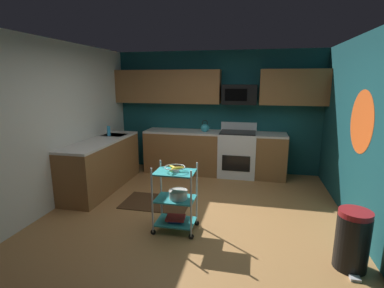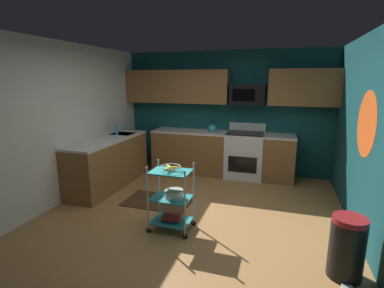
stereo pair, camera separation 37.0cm
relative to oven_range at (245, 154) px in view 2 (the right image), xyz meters
The scene contains 17 objects.
floor 2.22m from the oven_range, 103.32° to the right, with size 4.40×4.80×0.04m, color #A87542.
wall_back 1.02m from the oven_range, 146.79° to the left, with size 4.52×0.06×2.60m, color #14474C.
wall_left 3.54m from the oven_range, 142.36° to the right, with size 0.06×4.80×2.60m, color silver.
wall_right 2.85m from the oven_range, 50.54° to the right, with size 0.06×4.80×2.60m, color #14474C.
wall_flower_decal 2.66m from the oven_range, 46.60° to the right, with size 0.84×0.84×0.00m, color #E5591E.
counter_run 1.37m from the oven_range, 157.64° to the right, with size 3.69×2.58×0.92m.
oven_range is the anchor object (origin of this frame).
upper_cabinets 1.51m from the oven_range, 167.85° to the left, with size 4.40×0.33×0.70m.
microwave 1.23m from the oven_range, 90.26° to the left, with size 0.70×0.39×0.40m.
rolling_cart 2.59m from the oven_range, 104.56° to the right, with size 0.58×0.39×0.91m.
fruit_bowl 2.62m from the oven_range, 104.56° to the right, with size 0.27×0.27×0.07m.
mixing_bowl_large 2.58m from the oven_range, 103.66° to the right, with size 0.25×0.25×0.11m.
book_stack 2.61m from the oven_range, 104.56° to the right, with size 0.27×0.21×0.06m.
kettle 0.87m from the oven_range, behind, with size 0.21×0.18×0.26m.
dish_soap_bottle 2.66m from the oven_range, 159.79° to the right, with size 0.06×0.06×0.20m, color #2D8CBF.
trash_can 3.20m from the oven_range, 64.02° to the right, with size 0.34×0.42×0.66m.
floor_rug 2.16m from the oven_range, 124.71° to the right, with size 1.10×0.70×0.01m, color #472D19.
Camera 2 is at (1.18, -3.73, 1.99)m, focal length 26.86 mm.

